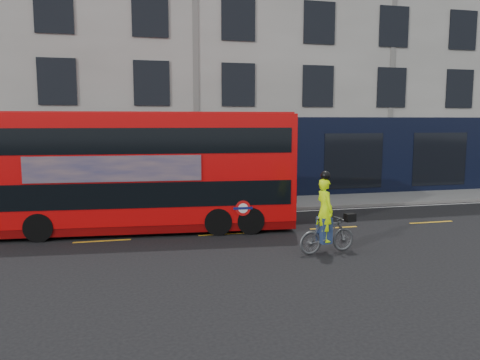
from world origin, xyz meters
name	(u,v)px	position (x,y,z in m)	size (l,w,h in m)	color
ground	(234,245)	(0.00, 0.00, 0.00)	(120.00, 120.00, 0.00)	black
pavement	(202,206)	(0.00, 6.50, 0.06)	(60.00, 3.00, 0.12)	slate
kerb	(208,213)	(0.00, 5.00, 0.07)	(60.00, 0.12, 0.13)	slate
building_terrace	(183,54)	(0.00, 12.94, 7.49)	(50.00, 10.07, 15.00)	#B5B2AA
road_edge_line	(209,216)	(0.00, 4.70, 0.00)	(58.00, 0.10, 0.01)	silver
lane_dashes	(225,234)	(0.00, 1.50, 0.00)	(58.00, 0.12, 0.01)	gold
bus	(147,171)	(-2.51, 2.66, 2.11)	(10.38, 3.17, 4.12)	red
cyclist	(327,226)	(2.42, -1.43, 0.81)	(1.85, 0.76, 2.42)	#4F5255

